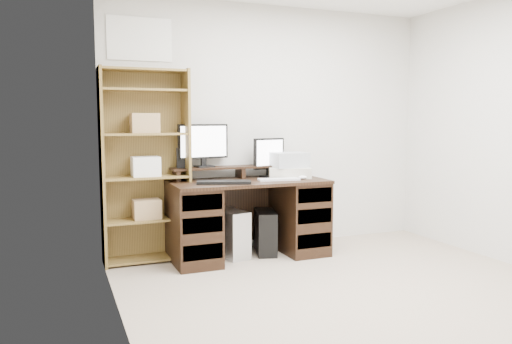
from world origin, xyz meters
TOP-DOWN VIEW (x-y plane):
  - room at (-0.00, 0.00)m, footprint 3.54×4.04m
  - desk at (-0.41, 1.64)m, footprint 1.50×0.70m
  - riser_shelf at (-0.41, 1.85)m, footprint 1.40×0.22m
  - monitor_wide at (-0.78, 1.88)m, footprint 0.52×0.17m
  - monitor_small at (-0.11, 1.83)m, footprint 0.36×0.17m
  - speaker at (-1.01, 1.87)m, footprint 0.09×0.09m
  - keyboard_black at (-0.71, 1.48)m, footprint 0.52×0.31m
  - keyboard_white at (-0.14, 1.52)m, footprint 0.41×0.18m
  - mouse at (0.12, 1.51)m, footprint 0.10×0.07m
  - printer at (0.06, 1.70)m, footprint 0.50×0.43m
  - basket at (0.06, 1.70)m, footprint 0.35×0.25m
  - tower_silver at (-0.57, 1.71)m, footprint 0.29×0.49m
  - tower_black at (-0.21, 1.68)m, footprint 0.29×0.46m
  - bookshelf at (-1.35, 1.86)m, footprint 0.80×0.30m

SIDE VIEW (x-z plane):
  - tower_black at x=-0.21m, z-range 0.00..0.43m
  - tower_silver at x=-0.57m, z-range 0.00..0.46m
  - desk at x=-0.41m, z-range 0.01..0.76m
  - keyboard_white at x=-0.14m, z-range 0.75..0.77m
  - keyboard_black at x=-0.71m, z-range 0.75..0.78m
  - mouse at x=0.12m, z-range 0.75..0.79m
  - printer at x=0.06m, z-range 0.75..0.85m
  - riser_shelf at x=-0.41m, z-range 0.78..0.90m
  - bookshelf at x=-1.35m, z-range 0.02..1.82m
  - basket at x=0.06m, z-range 0.85..1.00m
  - monitor_small at x=-0.11m, z-range 0.77..1.16m
  - speaker at x=-1.01m, z-range 0.87..1.06m
  - monitor_wide at x=-0.78m, z-range 0.89..1.31m
  - room at x=0.00m, z-range -0.02..2.52m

